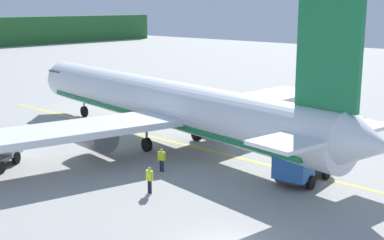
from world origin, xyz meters
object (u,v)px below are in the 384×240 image
object	(u,v)px
airliner_foreground	(166,104)
cargo_container_far	(292,137)
crew_loader_left	(162,158)
cargo_container_near	(352,127)
service_truck_fuel	(305,160)
crew_marshaller	(150,178)

from	to	relation	value
airliner_foreground	cargo_container_far	size ratio (longest dim) A/B	21.71
airliner_foreground	crew_loader_left	xyz separation A→B (m)	(-5.55, -5.23, -2.41)
cargo_container_near	crew_loader_left	size ratio (longest dim) A/B	1.19
cargo_container_near	crew_loader_left	world-z (taller)	cargo_container_near
service_truck_fuel	crew_marshaller	world-z (taller)	service_truck_fuel
cargo_container_near	cargo_container_far	size ratio (longest dim) A/B	1.04
service_truck_fuel	airliner_foreground	bearing A→B (deg)	88.30
cargo_container_near	crew_marshaller	size ratio (longest dim) A/B	1.17
crew_marshaller	crew_loader_left	xyz separation A→B (m)	(3.54, 2.58, -0.02)
airliner_foreground	service_truck_fuel	bearing A→B (deg)	-91.70
service_truck_fuel	cargo_container_near	distance (m)	13.80
airliner_foreground	cargo_container_near	world-z (taller)	airliner_foreground
airliner_foreground	crew_marshaller	world-z (taller)	airliner_foreground
cargo_container_far	crew_marshaller	xyz separation A→B (m)	(-15.10, 0.71, 0.10)
airliner_foreground	crew_loader_left	size ratio (longest dim) A/B	25.01
crew_loader_left	cargo_container_far	bearing A→B (deg)	-15.92
crew_loader_left	service_truck_fuel	bearing A→B (deg)	-58.30
service_truck_fuel	cargo_container_near	bearing A→B (deg)	13.39
cargo_container_far	crew_loader_left	xyz separation A→B (m)	(-11.56, 3.30, 0.08)
airliner_foreground	cargo_container_near	distance (m)	16.83
airliner_foreground	cargo_container_near	size ratio (longest dim) A/B	20.96
service_truck_fuel	crew_loader_left	world-z (taller)	service_truck_fuel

